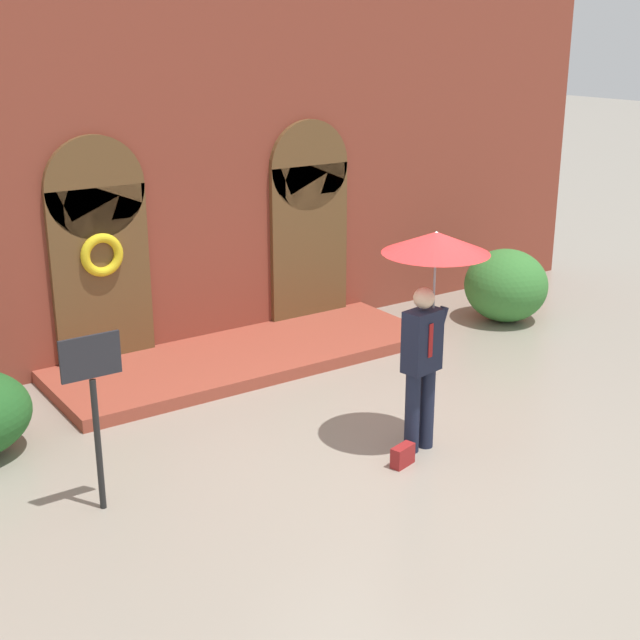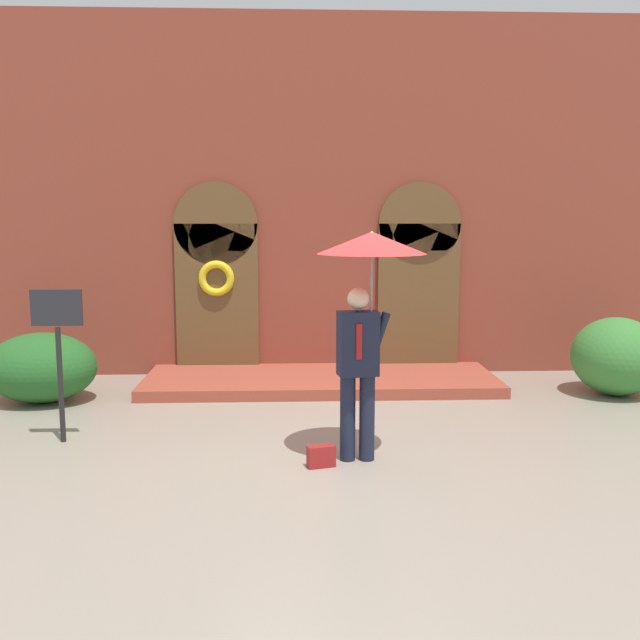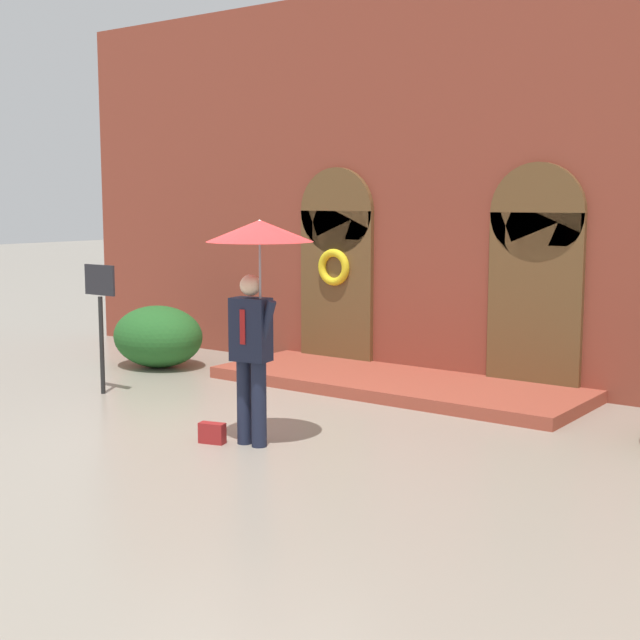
{
  "view_description": "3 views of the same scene",
  "coord_description": "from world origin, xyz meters",
  "px_view_note": "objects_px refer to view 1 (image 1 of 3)",
  "views": [
    {
      "loc": [
        -5.49,
        -6.74,
        4.34
      ],
      "look_at": [
        0.2,
        1.58,
        0.97
      ],
      "focal_mm": 50.0,
      "sensor_mm": 36.0,
      "label": 1
    },
    {
      "loc": [
        -0.43,
        -7.33,
        2.51
      ],
      "look_at": [
        -0.08,
        1.27,
        1.26
      ],
      "focal_mm": 40.0,
      "sensor_mm": 36.0,
      "label": 2
    },
    {
      "loc": [
        6.23,
        -7.13,
        2.55
      ],
      "look_at": [
        -0.03,
        1.36,
        1.14
      ],
      "focal_mm": 50.0,
      "sensor_mm": 36.0,
      "label": 3
    }
  ],
  "objects_px": {
    "person_with_umbrella": "(432,275)",
    "shrub_right": "(506,285)",
    "sign_post": "(94,394)",
    "handbag": "(403,456)"
  },
  "relations": [
    {
      "from": "sign_post",
      "to": "shrub_right",
      "type": "distance_m",
      "value": 7.44
    },
    {
      "from": "handbag",
      "to": "sign_post",
      "type": "distance_m",
      "value": 3.19
    },
    {
      "from": "person_with_umbrella",
      "to": "handbag",
      "type": "xyz_separation_m",
      "value": [
        -0.48,
        -0.2,
        -1.8
      ]
    },
    {
      "from": "person_with_umbrella",
      "to": "shrub_right",
      "type": "distance_m",
      "value": 4.82
    },
    {
      "from": "shrub_right",
      "to": "person_with_umbrella",
      "type": "bearing_deg",
      "value": -145.8
    },
    {
      "from": "person_with_umbrella",
      "to": "sign_post",
      "type": "xyz_separation_m",
      "value": [
        -3.35,
        0.74,
        -0.75
      ]
    },
    {
      "from": "person_with_umbrella",
      "to": "sign_post",
      "type": "bearing_deg",
      "value": 167.6
    },
    {
      "from": "person_with_umbrella",
      "to": "handbag",
      "type": "relative_size",
      "value": 8.44
    },
    {
      "from": "person_with_umbrella",
      "to": "sign_post",
      "type": "distance_m",
      "value": 3.51
    },
    {
      "from": "person_with_umbrella",
      "to": "handbag",
      "type": "height_order",
      "value": "person_with_umbrella"
    }
  ]
}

